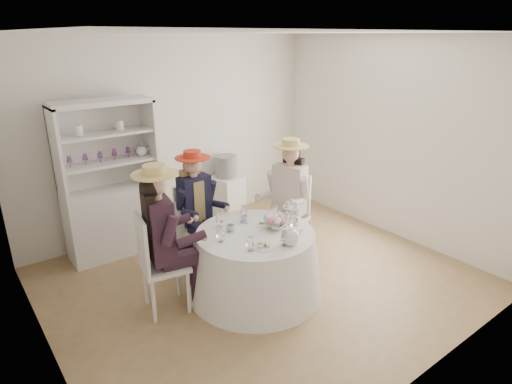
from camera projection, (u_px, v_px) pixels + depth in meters
ground at (261, 279)px, 4.99m from camera, size 4.50×4.50×0.00m
ceiling at (262, 32)px, 4.06m from camera, size 4.50×4.50×0.00m
wall_back at (174, 135)px, 6.02m from camera, size 4.50×0.00×4.50m
wall_front at (435, 233)px, 3.04m from camera, size 4.50×0.00×4.50m
wall_left at (29, 221)px, 3.25m from camera, size 0.00×4.50×4.50m
wall_right at (392, 139)px, 5.81m from camera, size 0.00×4.50×4.50m
tea_table at (255, 263)px, 4.63m from camera, size 1.46×1.46×0.72m
hutch at (113, 201)px, 5.40m from camera, size 1.23×0.62×1.97m
side_table at (227, 197)px, 6.58m from camera, size 0.51×0.51×0.66m
hatbox at (226, 166)px, 6.41m from camera, size 0.37×0.37×0.33m
guest_left at (162, 231)px, 4.16m from camera, size 0.61×0.58×1.55m
guest_mid at (196, 202)px, 5.07m from camera, size 0.52×0.54×1.43m
guest_right at (288, 192)px, 5.26m from camera, size 0.63×0.58×1.52m
spare_chair at (178, 230)px, 5.15m from camera, size 0.46×0.46×0.87m
teacup_a at (230, 228)px, 4.51m from camera, size 0.11×0.11×0.07m
teacup_b at (244, 219)px, 4.73m from camera, size 0.08×0.08×0.07m
teacup_c at (268, 220)px, 4.71m from camera, size 0.10×0.10×0.07m
flower_bowl at (275, 226)px, 4.58m from camera, size 0.30×0.30×0.06m
flower_arrangement at (273, 219)px, 4.56m from camera, size 0.20×0.21×0.08m
table_teapot at (291, 237)px, 4.21m from camera, size 0.25×0.18×0.18m
sandwich_plate at (263, 246)px, 4.18m from camera, size 0.24×0.24×0.05m
cupcake_stand at (291, 214)px, 4.75m from camera, size 0.25×0.25×0.23m
stemware_set at (255, 226)px, 4.47m from camera, size 0.88×0.88×0.15m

